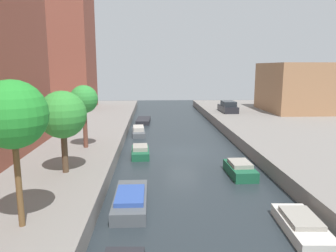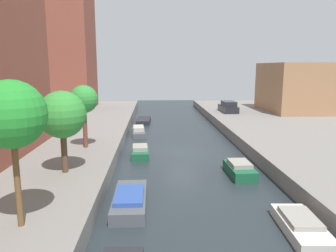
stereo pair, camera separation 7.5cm
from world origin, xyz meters
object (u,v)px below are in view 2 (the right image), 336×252
(low_block_right, at_px, (304,87))
(street_tree_2, at_px, (84,100))
(moored_boat_left_2, at_px, (140,152))
(moored_boat_right_1, at_px, (301,226))
(apartment_tower_far, at_px, (54,26))
(moored_boat_right_2, at_px, (240,169))
(street_tree_1, at_px, (62,115))
(moored_boat_left_4, at_px, (144,121))
(moored_boat_left_1, at_px, (130,200))
(parked_car, at_px, (228,107))
(moored_boat_left_3, at_px, (139,131))
(street_tree_0, at_px, (11,115))

(low_block_right, xyz_separation_m, street_tree_2, (-25.38, -18.88, 0.30))
(moored_boat_left_2, relative_size, moored_boat_right_1, 0.82)
(apartment_tower_far, bearing_deg, moored_boat_right_2, -55.37)
(street_tree_1, distance_m, moored_boat_left_4, 22.70)
(street_tree_1, bearing_deg, moored_boat_right_1, -26.16)
(apartment_tower_far, bearing_deg, low_block_right, -8.24)
(moored_boat_left_1, distance_m, moored_boat_left_2, 9.24)
(apartment_tower_far, relative_size, moored_boat_right_2, 7.18)
(parked_car, relative_size, moored_boat_left_3, 1.11)
(parked_car, relative_size, moored_boat_left_1, 1.01)
(moored_boat_right_2, bearing_deg, moored_boat_left_2, 143.61)
(street_tree_1, relative_size, moored_boat_left_2, 1.50)
(street_tree_0, bearing_deg, street_tree_1, 90.00)
(low_block_right, height_order, moored_boat_right_1, low_block_right)
(street_tree_0, xyz_separation_m, moored_boat_right_1, (11.22, 0.77, -4.91))
(low_block_right, xyz_separation_m, moored_boat_left_2, (-21.38, -18.01, -3.85))
(moored_boat_left_4, distance_m, moored_boat_right_1, 28.48)
(street_tree_2, xyz_separation_m, moored_boat_left_4, (3.87, 16.26, -4.25))
(moored_boat_left_4, bearing_deg, apartment_tower_far, 148.86)
(low_block_right, height_order, street_tree_0, low_block_right)
(moored_boat_left_4, bearing_deg, street_tree_1, -99.98)
(moored_boat_right_1, distance_m, moored_boat_right_2, 7.31)
(moored_boat_left_4, bearing_deg, low_block_right, 6.95)
(moored_boat_left_1, bearing_deg, street_tree_1, 145.54)
(parked_car, bearing_deg, street_tree_0, -116.35)
(moored_boat_right_1, bearing_deg, street_tree_0, -176.09)
(moored_boat_right_1, bearing_deg, apartment_tower_far, 119.50)
(parked_car, bearing_deg, moored_boat_left_4, -169.07)
(street_tree_1, bearing_deg, street_tree_0, -90.00)
(street_tree_1, relative_size, moored_boat_left_3, 1.16)
(low_block_right, relative_size, moored_boat_right_2, 3.20)
(street_tree_2, height_order, moored_boat_left_2, street_tree_2)
(street_tree_2, xyz_separation_m, moored_boat_left_1, (3.82, -8.37, -4.16))
(moored_boat_right_2, bearing_deg, street_tree_2, 159.38)
(apartment_tower_far, bearing_deg, street_tree_0, -76.47)
(moored_boat_left_4, xyz_separation_m, moored_boat_right_2, (6.70, -20.23, 0.13))
(street_tree_2, xyz_separation_m, moored_boat_right_1, (11.22, -11.26, -4.22))
(street_tree_2, height_order, moored_boat_right_2, street_tree_2)
(street_tree_1, relative_size, street_tree_2, 1.00)
(low_block_right, xyz_separation_m, moored_boat_left_3, (-21.85, -9.81, -3.87))
(low_block_right, bearing_deg, moored_boat_right_2, -122.94)
(moored_boat_right_1, bearing_deg, moored_boat_right_2, 95.11)
(street_tree_1, height_order, moored_boat_left_1, street_tree_1)
(street_tree_2, height_order, parked_car, street_tree_2)
(moored_boat_left_3, bearing_deg, street_tree_1, -103.42)
(street_tree_1, bearing_deg, low_block_right, 44.14)
(apartment_tower_far, distance_m, moored_boat_right_1, 42.10)
(moored_boat_left_4, bearing_deg, moored_boat_left_2, -89.53)
(street_tree_2, height_order, moored_boat_right_1, street_tree_2)
(street_tree_1, xyz_separation_m, moored_boat_left_4, (3.87, 22.00, -4.01))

